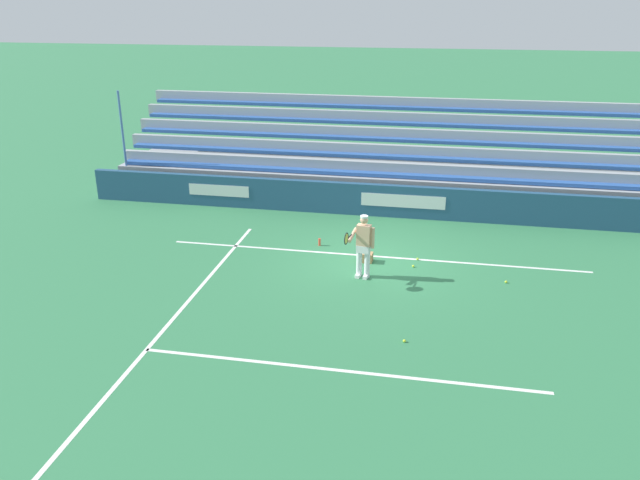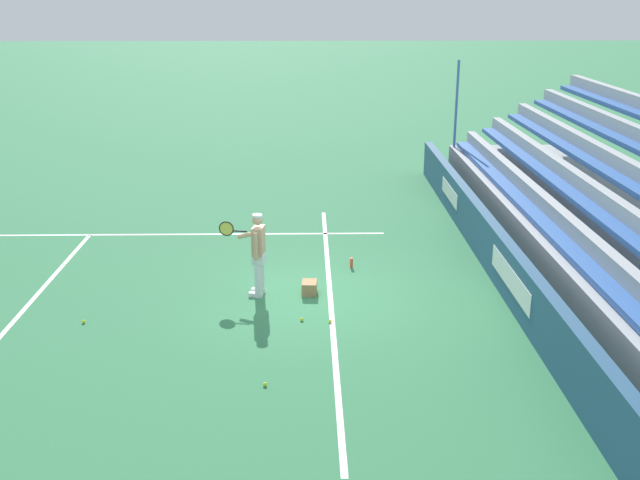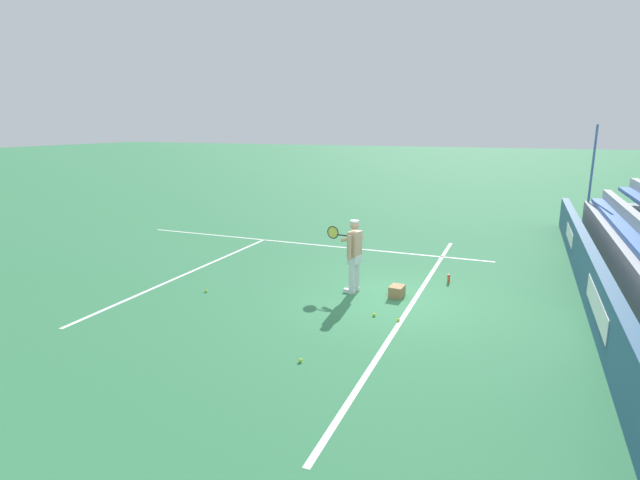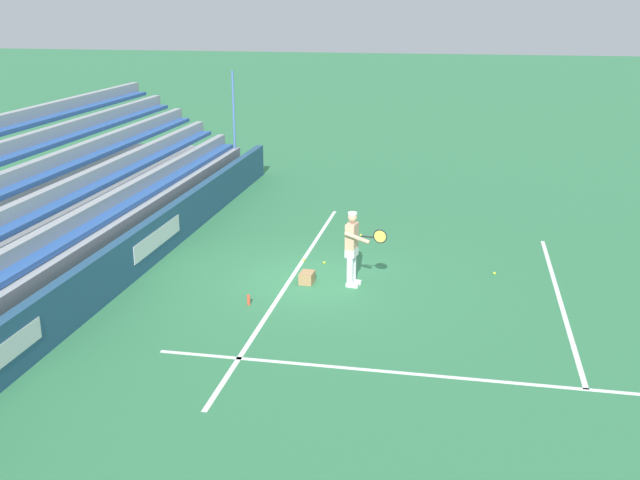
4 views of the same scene
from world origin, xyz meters
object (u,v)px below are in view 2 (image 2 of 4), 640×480
(tennis_player, at_px, (257,253))
(tennis_ball_near_player, at_px, (84,322))
(tennis_ball_on_baseline, at_px, (330,321))
(ball_box_cardboard, at_px, (309,288))
(tennis_ball_stray_back, at_px, (302,319))
(tennis_ball_far_left, at_px, (265,384))
(water_bottle, at_px, (351,263))

(tennis_player, distance_m, tennis_ball_near_player, 3.56)
(tennis_player, xyz_separation_m, tennis_ball_on_baseline, (-1.39, -1.42, -0.86))
(ball_box_cardboard, distance_m, tennis_ball_stray_back, 1.36)
(tennis_ball_near_player, bearing_deg, ball_box_cardboard, -72.04)
(tennis_ball_far_left, relative_size, water_bottle, 0.30)
(tennis_ball_far_left, distance_m, tennis_ball_on_baseline, 2.58)
(tennis_player, bearing_deg, tennis_ball_near_player, 112.58)
(tennis_ball_far_left, bearing_deg, tennis_ball_on_baseline, -25.16)
(ball_box_cardboard, distance_m, tennis_ball_far_left, 3.85)
(tennis_player, bearing_deg, water_bottle, -52.14)
(tennis_player, height_order, water_bottle, tennis_player)
(tennis_player, relative_size, tennis_ball_far_left, 25.98)
(ball_box_cardboard, height_order, tennis_ball_near_player, ball_box_cardboard)
(ball_box_cardboard, bearing_deg, tennis_player, 92.46)
(tennis_ball_stray_back, relative_size, water_bottle, 0.30)
(tennis_ball_stray_back, relative_size, tennis_ball_near_player, 1.00)
(tennis_ball_on_baseline, xyz_separation_m, water_bottle, (2.94, -0.57, 0.08))
(ball_box_cardboard, bearing_deg, tennis_ball_near_player, 107.96)
(tennis_ball_near_player, xyz_separation_m, water_bottle, (2.87, -5.18, 0.08))
(tennis_ball_far_left, xyz_separation_m, tennis_ball_stray_back, (2.43, -0.57, 0.00))
(tennis_ball_on_baseline, relative_size, water_bottle, 0.30)
(tennis_player, relative_size, tennis_ball_on_baseline, 25.98)
(tennis_player, distance_m, tennis_ball_on_baseline, 2.17)
(water_bottle, bearing_deg, tennis_player, 127.86)
(ball_box_cardboard, distance_m, water_bottle, 1.78)
(tennis_ball_stray_back, bearing_deg, ball_box_cardboard, -6.33)
(tennis_player, xyz_separation_m, tennis_ball_stray_back, (-1.30, -0.89, -0.86))
(tennis_ball_stray_back, bearing_deg, water_bottle, -21.10)
(tennis_ball_on_baseline, xyz_separation_m, tennis_ball_stray_back, (0.09, 0.53, 0.00))
(tennis_ball_far_left, distance_m, tennis_ball_stray_back, 2.50)
(tennis_ball_far_left, relative_size, tennis_ball_near_player, 1.00)
(tennis_ball_far_left, xyz_separation_m, water_bottle, (5.28, -1.67, 0.08))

